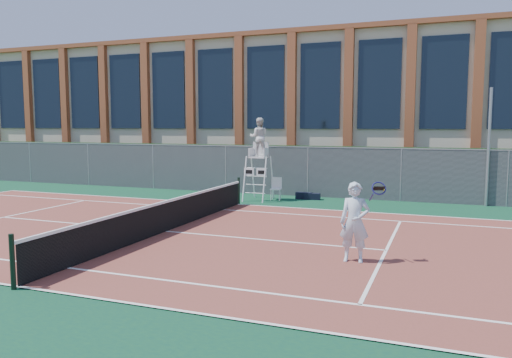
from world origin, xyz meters
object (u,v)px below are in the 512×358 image
(tennis_player, at_px, (355,222))
(umpire_chair, at_px, (259,139))
(steel_pole, at_px, (489,148))
(plastic_chair, at_px, (276,187))

(tennis_player, bearing_deg, umpire_chair, 123.25)
(umpire_chair, height_order, tennis_player, umpire_chair)
(umpire_chair, xyz_separation_m, tennis_player, (5.49, -8.38, -1.62))
(steel_pole, height_order, tennis_player, steel_pole)
(steel_pole, relative_size, plastic_chair, 4.81)
(plastic_chair, bearing_deg, steel_pole, 9.26)
(tennis_player, bearing_deg, steel_pole, 71.06)
(umpire_chair, bearing_deg, tennis_player, -56.75)
(plastic_chair, distance_m, tennis_player, 9.94)
(steel_pole, xyz_separation_m, umpire_chair, (-8.93, -1.65, 0.27))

